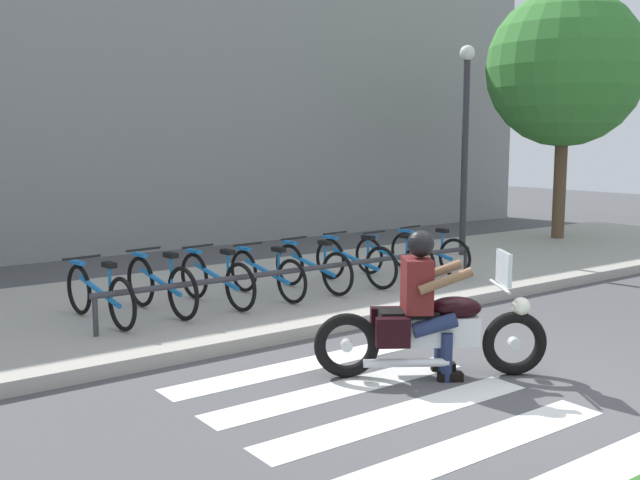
# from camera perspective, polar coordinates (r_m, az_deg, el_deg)

# --- Properties ---
(ground_plane) EXTENTS (48.00, 48.00, 0.00)m
(ground_plane) POSITION_cam_1_polar(r_m,az_deg,el_deg) (7.18, 13.61, -11.01)
(ground_plane) COLOR #4C4C4F
(sidewalk) EXTENTS (24.00, 4.40, 0.15)m
(sidewalk) POSITION_cam_1_polar(r_m,az_deg,el_deg) (10.57, -5.80, -4.32)
(sidewalk) COLOR #A8A399
(sidewalk) RESTS_ON ground
(crosswalk_stripe_1) EXTENTS (2.80, 0.40, 0.01)m
(crosswalk_stripe_1) POSITION_cam_1_polar(r_m,az_deg,el_deg) (5.82, 11.78, -15.50)
(crosswalk_stripe_1) COLOR white
(crosswalk_stripe_1) RESTS_ON ground
(crosswalk_stripe_2) EXTENTS (2.80, 0.40, 0.01)m
(crosswalk_stripe_2) POSITION_cam_1_polar(r_m,az_deg,el_deg) (6.33, 6.24, -13.39)
(crosswalk_stripe_2) COLOR white
(crosswalk_stripe_2) RESTS_ON ground
(crosswalk_stripe_3) EXTENTS (2.80, 0.40, 0.01)m
(crosswalk_stripe_3) POSITION_cam_1_polar(r_m,az_deg,el_deg) (6.91, 1.64, -11.53)
(crosswalk_stripe_3) COLOR white
(crosswalk_stripe_3) RESTS_ON ground
(crosswalk_stripe_4) EXTENTS (2.80, 0.40, 0.01)m
(crosswalk_stripe_4) POSITION_cam_1_polar(r_m,az_deg,el_deg) (7.52, -2.18, -9.90)
(crosswalk_stripe_4) COLOR white
(crosswalk_stripe_4) RESTS_ON ground
(motorcycle) EXTENTS (1.96, 1.37, 1.23)m
(motorcycle) POSITION_cam_1_polar(r_m,az_deg,el_deg) (7.22, 8.77, -6.98)
(motorcycle) COLOR black
(motorcycle) RESTS_ON ground
(rider) EXTENTS (0.77, 0.73, 1.44)m
(rider) POSITION_cam_1_polar(r_m,az_deg,el_deg) (7.12, 8.21, -4.13)
(rider) COLOR #591919
(rider) RESTS_ON ground
(bicycle_0) EXTENTS (0.48, 1.71, 0.75)m
(bicycle_0) POSITION_cam_1_polar(r_m,az_deg,el_deg) (8.98, -16.84, -4.06)
(bicycle_0) COLOR black
(bicycle_0) RESTS_ON sidewalk
(bicycle_1) EXTENTS (0.48, 1.65, 0.79)m
(bicycle_1) POSITION_cam_1_polar(r_m,az_deg,el_deg) (9.25, -12.33, -3.47)
(bicycle_1) COLOR black
(bicycle_1) RESTS_ON sidewalk
(bicycle_2) EXTENTS (0.48, 1.66, 0.76)m
(bicycle_2) POSITION_cam_1_polar(r_m,az_deg,el_deg) (9.59, -8.11, -3.04)
(bicycle_2) COLOR black
(bicycle_2) RESTS_ON sidewalk
(bicycle_3) EXTENTS (0.48, 1.63, 0.72)m
(bicycle_3) POSITION_cam_1_polar(r_m,az_deg,el_deg) (9.98, -4.19, -2.64)
(bicycle_3) COLOR black
(bicycle_3) RESTS_ON sidewalk
(bicycle_4) EXTENTS (0.48, 1.62, 0.74)m
(bicycle_4) POSITION_cam_1_polar(r_m,az_deg,el_deg) (10.40, -0.59, -2.14)
(bicycle_4) COLOR black
(bicycle_4) RESTS_ON sidewalk
(bicycle_5) EXTENTS (0.48, 1.68, 0.76)m
(bicycle_5) POSITION_cam_1_polar(r_m,az_deg,el_deg) (10.86, 2.72, -1.68)
(bicycle_5) COLOR black
(bicycle_5) RESTS_ON sidewalk
(bicycle_6) EXTENTS (0.48, 1.62, 0.72)m
(bicycle_6) POSITION_cam_1_polar(r_m,az_deg,el_deg) (11.37, 5.74, -1.38)
(bicycle_6) COLOR black
(bicycle_6) RESTS_ON sidewalk
(bicycle_7) EXTENTS (0.48, 1.62, 0.75)m
(bicycle_7) POSITION_cam_1_polar(r_m,az_deg,el_deg) (11.89, 8.51, -0.96)
(bicycle_7) COLOR black
(bicycle_7) RESTS_ON sidewalk
(bike_rack) EXTENTS (6.01, 0.07, 0.49)m
(bike_rack) POSITION_cam_1_polar(r_m,az_deg,el_deg) (9.72, -0.52, -2.33)
(bike_rack) COLOR #333338
(bike_rack) RESTS_ON sidewalk
(street_lamp) EXTENTS (0.28, 0.28, 3.99)m
(street_lamp) POSITION_cam_1_polar(r_m,az_deg,el_deg) (13.80, 11.27, 8.30)
(street_lamp) COLOR #2D2D33
(street_lamp) RESTS_ON ground
(tree_near_rack) EXTENTS (3.34, 3.34, 5.48)m
(tree_near_rack) POSITION_cam_1_polar(r_m,az_deg,el_deg) (16.84, 18.57, 12.56)
(tree_near_rack) COLOR brown
(tree_near_rack) RESTS_ON ground
(building_backdrop) EXTENTS (24.00, 1.20, 7.00)m
(building_backdrop) POSITION_cam_1_polar(r_m,az_deg,el_deg) (15.57, -17.01, 11.94)
(building_backdrop) COLOR gray
(building_backdrop) RESTS_ON ground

